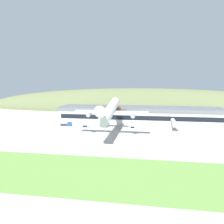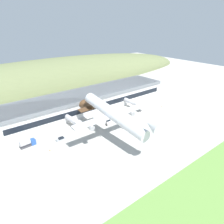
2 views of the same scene
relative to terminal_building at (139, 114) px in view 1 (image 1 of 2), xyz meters
name	(u,v)px [view 1 (image 1 of 2)]	position (x,y,z in m)	size (l,w,h in m)	color
ground_plane	(130,139)	(-2.46, -46.44, -6.03)	(402.00, 402.00, 0.00)	#ADAAA3
grass_strip_foreground	(120,176)	(-2.46, -89.44, -5.99)	(361.80, 30.41, 0.08)	#669342
hill_backdrop	(141,110)	(-0.66, 67.28, -6.03)	(338.40, 59.57, 43.22)	#667047
terminal_building	(139,114)	(0.00, 0.00, 0.00)	(111.92, 23.17, 10.66)	silver
jetway_0	(105,120)	(-20.80, -18.02, -2.04)	(3.38, 12.51, 5.43)	silver
jetway_1	(174,123)	(21.69, -19.76, -2.04)	(3.38, 15.79, 5.43)	silver
cargo_airplane	(110,110)	(-13.43, -41.13, 7.50)	(39.19, 51.36, 11.98)	silver
service_car_0	(85,127)	(-32.10, -25.41, -5.39)	(4.42, 1.87, 1.54)	#999EA3
service_car_1	(132,128)	(-3.08, -24.47, -5.36)	(3.92, 1.86, 1.63)	silver
fuel_truck	(66,123)	(-46.01, -20.64, -4.48)	(7.13, 2.92, 3.32)	#264C99
traffic_cone_0	(70,129)	(-39.81, -30.18, -5.75)	(0.52, 0.52, 0.58)	orange
traffic_cone_1	(207,133)	(38.65, -27.53, -5.75)	(0.52, 0.52, 0.58)	orange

